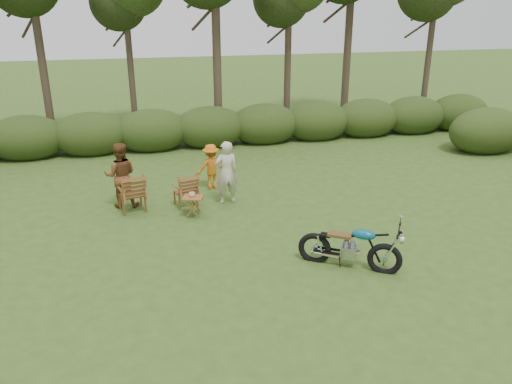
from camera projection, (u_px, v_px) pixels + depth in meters
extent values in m
plane|color=#2E4617|center=(286.00, 266.00, 9.61)|extent=(80.00, 80.00, 0.00)
cylinder|color=#35261D|center=(39.00, 38.00, 17.12)|extent=(0.28, 0.28, 7.20)
cylinder|color=#35261D|center=(129.00, 47.00, 18.97)|extent=(0.24, 0.24, 6.30)
cylinder|color=#35261D|center=(216.00, 31.00, 17.42)|extent=(0.30, 0.30, 7.65)
cylinder|color=#35261D|center=(288.00, 44.00, 19.31)|extent=(0.26, 0.26, 6.48)
cylinder|color=#35261D|center=(349.00, 23.00, 20.74)|extent=(0.32, 0.32, 7.92)
cylinder|color=#35261D|center=(431.00, 39.00, 19.51)|extent=(0.24, 0.24, 6.84)
ellipsoid|color=#253513|center=(27.00, 138.00, 16.17)|extent=(2.52, 1.68, 1.51)
ellipsoid|color=#253513|center=(91.00, 135.00, 16.62)|extent=(2.52, 1.68, 1.51)
ellipsoid|color=#253513|center=(152.00, 131.00, 17.08)|extent=(2.52, 1.68, 1.51)
ellipsoid|color=#253513|center=(210.00, 128.00, 17.54)|extent=(2.52, 1.68, 1.51)
ellipsoid|color=#253513|center=(264.00, 124.00, 18.00)|extent=(2.52, 1.68, 1.51)
ellipsoid|color=#253513|center=(317.00, 121.00, 18.46)|extent=(2.52, 1.68, 1.51)
ellipsoid|color=#253513|center=(366.00, 119.00, 18.92)|extent=(2.52, 1.68, 1.51)
ellipsoid|color=#253513|center=(413.00, 116.00, 19.37)|extent=(2.52, 1.68, 1.51)
ellipsoid|color=#253513|center=(458.00, 113.00, 19.83)|extent=(2.52, 1.68, 1.51)
ellipsoid|color=#253513|center=(487.00, 131.00, 16.87)|extent=(2.70, 1.80, 1.62)
imported|color=beige|center=(192.00, 194.00, 11.69)|extent=(0.18, 0.18, 0.11)
imported|color=#C1B59F|center=(227.00, 203.00, 12.66)|extent=(0.63, 0.45, 1.61)
imported|color=brown|center=(124.00, 206.00, 12.45)|extent=(0.84, 0.68, 1.63)
imported|color=#BE5F11|center=(212.00, 188.00, 13.64)|extent=(0.86, 0.57, 1.24)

